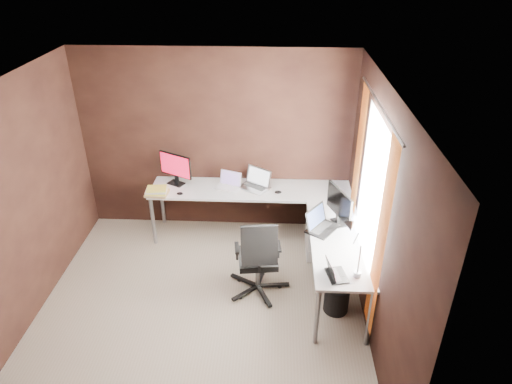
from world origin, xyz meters
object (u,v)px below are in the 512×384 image
monitor_left (175,167)px  laptop_white (229,184)px  laptop_black_small (335,273)px  office_chair (258,271)px  laptop_silver (256,183)px  desk_lamp (353,242)px  book_stack (157,191)px  drawer_pedestal (323,233)px  wastebasket (336,298)px  laptop_black_big (320,224)px  monitor_right (339,205)px

monitor_left → laptop_white: (0.72, -0.07, -0.20)m
laptop_black_small → office_chair: bearing=41.0°
laptop_silver → laptop_black_small: laptop_silver is taller
laptop_black_small → desk_lamp: size_ratio=0.50×
laptop_white → laptop_black_small: laptop_white is taller
laptop_white → laptop_black_small: size_ratio=1.23×
book_stack → drawer_pedestal: bearing=-4.0°
wastebasket → office_chair: bearing=162.8°
laptop_black_big → wastebasket: (0.18, -0.53, -0.62)m
office_chair → monitor_left: bearing=125.5°
monitor_left → wastebasket: size_ratio=1.42×
laptop_black_small → book_stack: bearing=42.2°
monitor_right → laptop_black_big: size_ratio=1.12×
monitor_right → monitor_left: bearing=45.3°
laptop_silver → office_chair: bearing=-52.2°
monitor_left → laptop_black_small: size_ratio=1.57×
monitor_left → laptop_black_big: monitor_left is taller
monitor_right → laptop_black_big: monitor_right is taller
monitor_left → desk_lamp: 2.74m
laptop_black_small → laptop_black_big: bearing=-6.5°
monitor_left → desk_lamp: desk_lamp is taller
book_stack → wastebasket: (2.23, -1.22, -0.61)m
desk_lamp → monitor_left: bearing=125.2°
monitor_right → wastebasket: monitor_right is taller
monitor_right → laptop_black_big: 0.31m
monitor_left → monitor_right: (2.06, -0.89, 0.01)m
laptop_silver → office_chair: (0.08, -1.21, -0.49)m
drawer_pedestal → laptop_black_small: 1.47m
laptop_silver → monitor_right: bearing=-6.3°
drawer_pedestal → monitor_right: bearing=-76.9°
monitor_right → wastebasket: 1.04m
monitor_left → laptop_black_small: (1.93, -1.85, -0.20)m
laptop_black_small → desk_lamp: bearing=-76.7°
office_chair → book_stack: bearing=137.8°
drawer_pedestal → laptop_black_big: (-0.11, -0.54, 0.48)m
laptop_black_small → monitor_right: bearing=-19.9°
drawer_pedestal → laptop_silver: bearing=155.6°
laptop_silver → wastebasket: (0.96, -1.48, -0.62)m
laptop_white → book_stack: size_ratio=1.20×
laptop_black_big → desk_lamp: (0.24, -0.77, 0.31)m
laptop_white → book_stack: 0.95m
drawer_pedestal → book_stack: bearing=176.0°
monitor_left → monitor_right: monitor_right is taller
laptop_black_big → desk_lamp: 0.86m
drawer_pedestal → wastebasket: 1.09m
drawer_pedestal → laptop_black_small: laptop_black_small is taller
monitor_left → drawer_pedestal: bearing=14.4°
laptop_black_big → laptop_silver: bearing=75.2°
book_stack → office_chair: (1.35, -0.95, -0.48)m
laptop_white → wastebasket: laptop_white is taller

